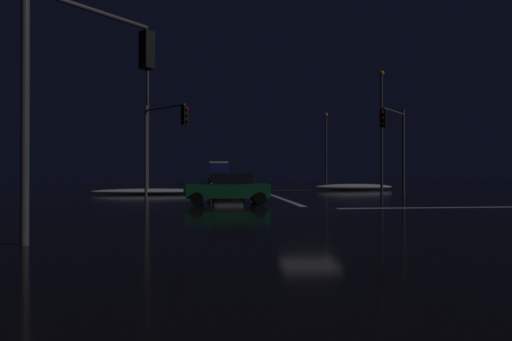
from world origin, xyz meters
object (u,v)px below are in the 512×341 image
object	(u,v)px
streetlamp_left_near	(148,116)
sedan_blue	(220,180)
sedan_white	(227,185)
sedan_green_crossing	(229,188)
traffic_signal_nw	(162,133)
box_truck	(219,172)
streetlamp_right_near	(382,123)
traffic_signal_ne	(395,136)
traffic_signal_sw	(86,72)
streetlamp_right_far	(326,144)
sedan_red	(219,181)
sedan_black	(219,183)

from	to	relation	value
streetlamp_left_near	sedan_blue	bearing A→B (deg)	69.41
sedan_blue	sedan_white	bearing A→B (deg)	-89.56
sedan_green_crossing	traffic_signal_nw	size ratio (longest dim) A/B	0.75
sedan_white	sedan_blue	distance (m)	18.94
box_truck	streetlamp_right_near	size ratio (longest dim) A/B	0.85
box_truck	traffic_signal_nw	bearing A→B (deg)	-97.45
traffic_signal_ne	traffic_signal_sw	xyz separation A→B (m)	(-14.67, -14.67, 0.09)
traffic_signal_ne	streetlamp_right_far	xyz separation A→B (m)	(1.77, 22.27, 1.05)
sedan_red	traffic_signal_sw	size ratio (longest dim) A/B	0.73
sedan_black	traffic_signal_sw	distance (m)	23.77
traffic_signal_ne	traffic_signal_nw	size ratio (longest dim) A/B	1.00
sedan_blue	box_truck	world-z (taller)	box_truck
sedan_blue	traffic_signal_sw	bearing A→B (deg)	-96.28
streetlamp_right_far	sedan_green_crossing	bearing A→B (deg)	-115.54
sedan_green_crossing	traffic_signal_ne	xyz separation A→B (m)	(10.73, 3.89, 3.17)
streetlamp_left_near	streetlamp_right_far	size ratio (longest dim) A/B	1.18
streetlamp_right_near	sedan_white	bearing A→B (deg)	-162.50
sedan_black	sedan_green_crossing	world-z (taller)	same
sedan_white	traffic_signal_nw	bearing A→B (deg)	-148.37
sedan_blue	streetlamp_right_far	distance (m)	13.21
sedan_green_crossing	traffic_signal_nw	xyz separation A→B (m)	(-3.80, 3.83, 3.17)
sedan_green_crossing	traffic_signal_sw	world-z (taller)	traffic_signal_sw
sedan_black	streetlamp_right_near	distance (m)	13.81
streetlamp_right_far	streetlamp_right_near	bearing A→B (deg)	-90.00
traffic_signal_nw	streetlamp_right_far	world-z (taller)	streetlamp_right_far
sedan_blue	traffic_signal_ne	world-z (taller)	traffic_signal_ne
sedan_green_crossing	streetlamp_right_far	xyz separation A→B (m)	(12.50, 26.16, 4.21)
sedan_green_crossing	streetlamp_left_near	distance (m)	12.66
sedan_black	sedan_blue	size ratio (longest dim) A/B	1.00
streetlamp_left_near	sedan_green_crossing	bearing A→B (deg)	-60.98
box_truck	traffic_signal_sw	world-z (taller)	traffic_signal_sw
sedan_blue	streetlamp_right_far	bearing A→B (deg)	4.34
traffic_signal_sw	streetlamp_left_near	xyz separation A→B (m)	(-1.69, 20.95, 1.76)
sedan_white	traffic_signal_sw	xyz separation A→B (m)	(-4.11, -17.06, 3.26)
sedan_black	sedan_green_crossing	size ratio (longest dim) A/B	1.00
traffic_signal_sw	streetlamp_right_far	size ratio (longest dim) A/B	0.69
sedan_red	streetlamp_left_near	distance (m)	11.22
box_truck	traffic_signal_ne	size ratio (longest dim) A/B	1.43
traffic_signal_sw	streetlamp_right_near	distance (m)	26.67
sedan_red	sedan_green_crossing	world-z (taller)	same
sedan_blue	sedan_green_crossing	world-z (taller)	same
sedan_white	sedan_green_crossing	world-z (taller)	same
sedan_blue	traffic_signal_ne	distance (m)	24.07
traffic_signal_ne	streetlamp_right_near	distance (m)	6.71
sedan_black	traffic_signal_ne	size ratio (longest dim) A/B	0.75
sedan_black	sedan_red	xyz separation A→B (m)	(0.04, 6.14, 0.00)
sedan_blue	streetlamp_left_near	bearing A→B (deg)	-110.59
sedan_green_crossing	streetlamp_right_near	size ratio (longest dim) A/B	0.45
sedan_green_crossing	traffic_signal_nw	distance (m)	6.26
sedan_red	box_truck	size ratio (longest dim) A/B	0.52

